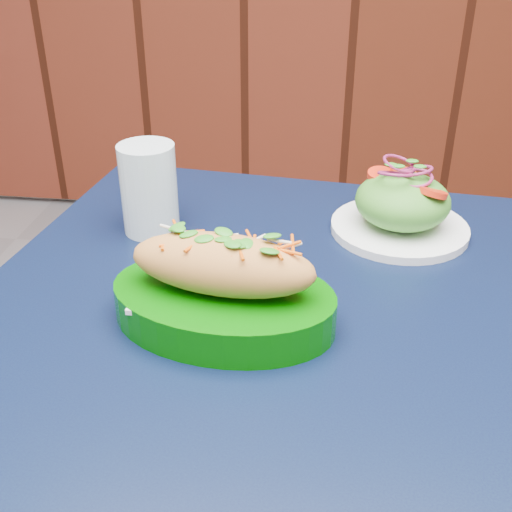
# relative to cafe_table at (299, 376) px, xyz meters

# --- Properties ---
(cafe_table) EXTENTS (0.88, 0.88, 0.75)m
(cafe_table) POSITION_rel_cafe_table_xyz_m (0.00, 0.00, 0.00)
(cafe_table) COLOR black
(cafe_table) RESTS_ON ground
(banh_mi_basket) EXTENTS (0.27, 0.19, 0.12)m
(banh_mi_basket) POSITION_rel_cafe_table_xyz_m (-0.09, -0.02, 0.13)
(banh_mi_basket) COLOR #045703
(banh_mi_basket) RESTS_ON cafe_table
(salad_plate) EXTENTS (0.19, 0.19, 0.10)m
(salad_plate) POSITION_rel_cafe_table_xyz_m (0.12, 0.23, 0.13)
(salad_plate) COLOR white
(salad_plate) RESTS_ON cafe_table
(water_glass) EXTENTS (0.08, 0.08, 0.13)m
(water_glass) POSITION_rel_cafe_table_xyz_m (-0.23, 0.19, 0.15)
(water_glass) COLOR silver
(water_glass) RESTS_ON cafe_table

